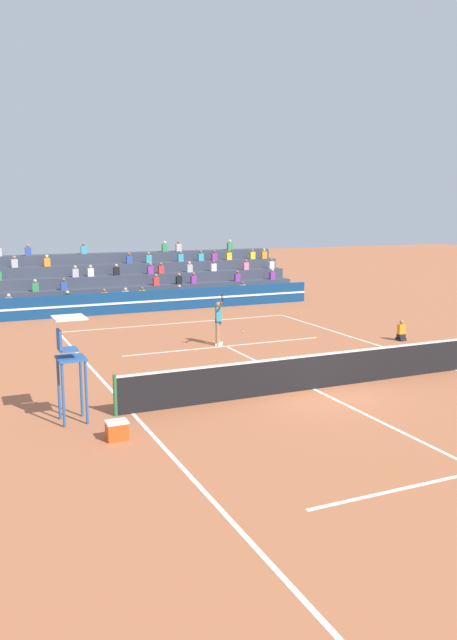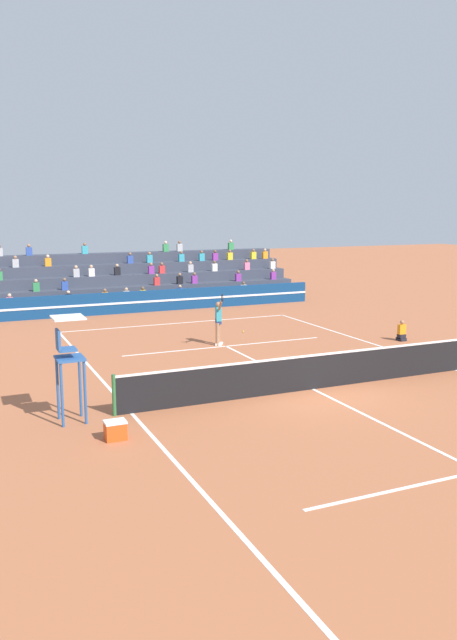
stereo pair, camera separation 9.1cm
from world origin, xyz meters
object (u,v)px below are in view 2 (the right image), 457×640
(tennis_ball, at_px, (243,331))
(equipment_cooler, at_px, (115,430))
(umpire_chair, at_px, (68,355))
(tennis_player, at_px, (218,321))
(ball_kid_courtside, at_px, (402,333))

(tennis_ball, distance_m, equipment_cooler, 13.17)
(umpire_chair, bearing_deg, tennis_player, 44.44)
(ball_kid_courtside, xyz_separation_m, tennis_player, (-7.11, 2.23, 0.65))
(ball_kid_courtside, relative_size, equipment_cooler, 1.69)
(tennis_ball, bearing_deg, equipment_cooler, -128.19)
(tennis_player, height_order, tennis_ball, tennis_player)
(umpire_chair, distance_m, ball_kid_courtside, 14.76)
(equipment_cooler, bearing_deg, umpire_chair, 113.60)
(ball_kid_courtside, bearing_deg, umpire_chair, -162.11)
(tennis_player, relative_size, tennis_ball, 32.48)
(umpire_chair, xyz_separation_m, tennis_player, (6.88, 6.74, -0.74))
(umpire_chair, bearing_deg, equipment_cooler, -66.40)
(umpire_chair, xyz_separation_m, tennis_ball, (8.87, 8.69, -1.68))
(tennis_player, distance_m, tennis_ball, 2.94)
(tennis_player, xyz_separation_m, equipment_cooler, (-6.15, -8.41, -0.75))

